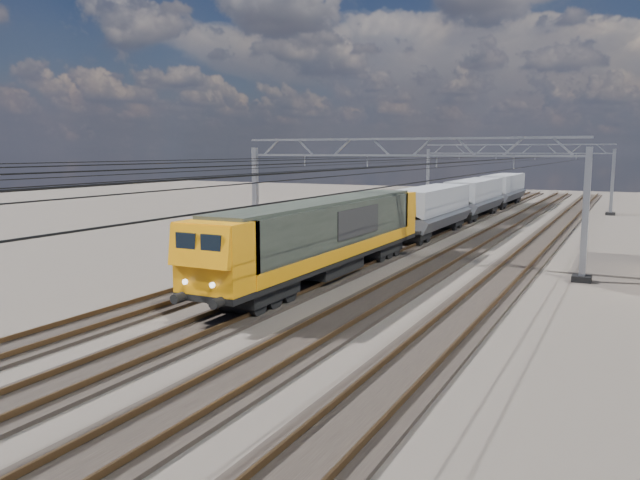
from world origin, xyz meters
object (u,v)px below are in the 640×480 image
at_px(catenary_gantry_far, 514,175).
at_px(hopper_wagon_lead, 431,207).
at_px(locomotive, 326,234).
at_px(hopper_wagon_mid, 475,195).
at_px(catenary_gantry_mid, 400,196).
at_px(hopper_wagon_third, 503,187).

bearing_deg(catenary_gantry_far, hopper_wagon_lead, -94.86).
relative_size(locomotive, hopper_wagon_mid, 1.62).
xyz_separation_m(locomotive, hopper_wagon_lead, (-0.00, 17.70, -0.09)).
distance_m(catenary_gantry_mid, locomotive, 5.82).
bearing_deg(catenary_gantry_mid, hopper_wagon_lead, 99.12).
relative_size(catenary_gantry_mid, catenary_gantry_far, 1.00).
bearing_deg(hopper_wagon_mid, hopper_wagon_lead, -90.00).
xyz_separation_m(locomotive, hopper_wagon_mid, (-0.00, 31.90, -0.09)).
xyz_separation_m(hopper_wagon_lead, hopper_wagon_mid, (0.00, 14.20, 0.00)).
bearing_deg(hopper_wagon_mid, locomotive, -90.00).
xyz_separation_m(catenary_gantry_far, hopper_wagon_mid, (-2.00, -9.34, -1.67)).
distance_m(hopper_wagon_lead, hopper_wagon_mid, 14.20).
distance_m(catenary_gantry_mid, hopper_wagon_third, 40.94).
bearing_deg(catenary_gantry_far, hopper_wagon_mid, -102.09).
distance_m(hopper_wagon_lead, hopper_wagon_third, 28.40).
height_order(locomotive, hopper_wagon_lead, locomotive).
height_order(hopper_wagon_mid, hopper_wagon_third, same).
height_order(catenary_gantry_far, hopper_wagon_lead, catenary_gantry_far).
bearing_deg(catenary_gantry_mid, catenary_gantry_far, 90.00).
xyz_separation_m(catenary_gantry_far, hopper_wagon_lead, (-2.00, -23.54, -1.67)).
xyz_separation_m(catenary_gantry_mid, hopper_wagon_mid, (-2.00, 26.66, -1.67)).
bearing_deg(locomotive, catenary_gantry_far, 87.22).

